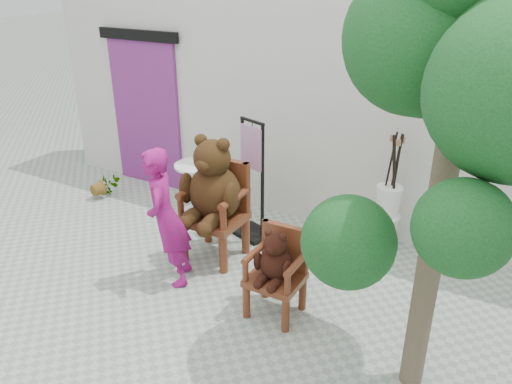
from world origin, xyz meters
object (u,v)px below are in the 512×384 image
display_stand (252,193)px  chair_small (277,264)px  stool_bucket (389,200)px  cafe_table (197,182)px  tree (461,61)px  chair_big (214,192)px  person (166,219)px

display_stand → chair_small: bearing=-32.5°
stool_bucket → cafe_table: bearing=-173.6°
tree → cafe_table: bearing=155.5°
tree → chair_big: bearing=165.1°
display_stand → stool_bucket: display_stand is taller
chair_big → cafe_table: chair_big is taller
chair_small → person: size_ratio=0.61×
chair_small → tree: size_ratio=0.26×
cafe_table → tree: tree is taller
tree → stool_bucket: bearing=113.2°
person → chair_small: bearing=62.8°
chair_small → stool_bucket: size_ratio=0.63×
person → stool_bucket: size_ratio=1.04×
person → display_stand: size_ratio=0.99×
cafe_table → stool_bucket: 2.56m
chair_big → stool_bucket: bearing=34.0°
chair_small → chair_big: bearing=151.9°
tree → person: bearing=-179.8°
cafe_table → stool_bucket: (2.53, 0.28, 0.20)m
display_stand → person: bearing=-83.0°
display_stand → tree: size_ratio=0.43×
stool_bucket → tree: (0.76, -1.79, 1.92)m
tree → display_stand: bearing=150.9°
chair_small → person: person is taller
chair_big → tree: size_ratio=0.42×
cafe_table → chair_big: bearing=-45.0°
chair_big → display_stand: display_stand is taller
chair_small → display_stand: bearing=128.3°
chair_small → person: bearing=-176.5°
display_stand → tree: 3.30m
chair_small → tree: bearing=-2.8°
person → cafe_table: size_ratio=2.14×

